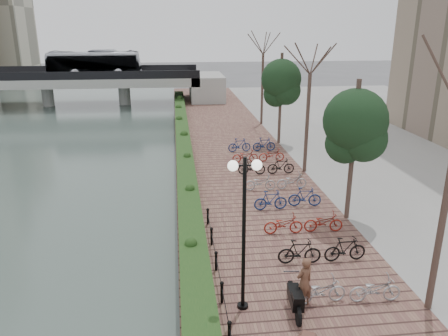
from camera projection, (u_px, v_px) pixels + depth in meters
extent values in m
cube|color=brown|center=(238.00, 170.00, 28.41)|extent=(8.00, 75.00, 0.50)
cube|color=#153C17|center=(184.00, 153.00, 30.24)|extent=(1.10, 56.00, 0.60)
cylinder|color=black|center=(229.00, 334.00, 12.36)|extent=(0.10, 0.10, 0.70)
cylinder|color=black|center=(222.00, 293.00, 14.25)|extent=(0.10, 0.10, 0.70)
cylinder|color=black|center=(216.00, 262.00, 16.14)|extent=(0.10, 0.10, 0.70)
cylinder|color=black|center=(212.00, 237.00, 18.03)|extent=(0.10, 0.10, 0.70)
cylinder|color=black|center=(208.00, 217.00, 19.92)|extent=(0.10, 0.10, 0.70)
cylinder|color=black|center=(244.00, 236.00, 13.33)|extent=(0.12, 0.12, 5.07)
cylinder|color=black|center=(245.00, 165.00, 12.62)|extent=(0.70, 0.06, 0.06)
sphere|color=white|center=(233.00, 166.00, 12.59)|extent=(0.32, 0.32, 0.32)
sphere|color=white|center=(257.00, 165.00, 12.66)|extent=(0.32, 0.32, 0.32)
imported|color=brown|center=(304.00, 282.00, 13.94)|extent=(0.75, 0.64, 1.73)
imported|color=#A8A9AD|center=(321.00, 291.00, 14.20)|extent=(0.60, 1.71, 0.90)
imported|color=black|center=(299.00, 251.00, 16.64)|extent=(0.47, 1.66, 1.00)
imported|color=maroon|center=(283.00, 223.00, 19.11)|extent=(0.60, 1.71, 0.90)
imported|color=navy|center=(270.00, 199.00, 21.55)|extent=(0.47, 1.66, 1.00)
imported|color=#A8A9AD|center=(260.00, 183.00, 24.03)|extent=(0.60, 1.71, 0.90)
imported|color=black|center=(252.00, 167.00, 26.47)|extent=(0.47, 1.66, 1.00)
imported|color=maroon|center=(245.00, 156.00, 28.94)|extent=(0.60, 1.72, 0.90)
imported|color=navy|center=(240.00, 145.00, 31.38)|extent=(0.47, 1.66, 1.00)
imported|color=#A8A9AD|center=(374.00, 287.00, 14.39)|extent=(0.60, 1.71, 0.90)
imported|color=black|center=(344.00, 248.00, 16.83)|extent=(0.47, 1.66, 1.00)
imported|color=maroon|center=(322.00, 221.00, 19.30)|extent=(0.60, 1.71, 0.90)
imported|color=navy|center=(306.00, 198.00, 21.74)|extent=(0.47, 1.66, 1.00)
imported|color=#A8A9AD|center=(292.00, 181.00, 24.22)|extent=(0.60, 1.71, 0.90)
imported|color=black|center=(281.00, 166.00, 26.66)|extent=(0.47, 1.66, 1.00)
imported|color=maroon|center=(272.00, 155.00, 29.13)|extent=(0.60, 1.72, 0.90)
imported|color=navy|center=(264.00, 144.00, 31.57)|extent=(0.47, 1.66, 1.00)
cube|color=#9FA09A|center=(46.00, 81.00, 51.52)|extent=(36.00, 8.00, 1.00)
cube|color=black|center=(35.00, 76.00, 47.54)|extent=(36.00, 0.15, 0.90)
cube|color=black|center=(53.00, 69.00, 54.91)|extent=(36.00, 0.15, 0.90)
cylinder|color=#9FA09A|center=(48.00, 96.00, 52.06)|extent=(1.40, 1.40, 2.50)
cylinder|color=#9FA09A|center=(124.00, 94.00, 53.02)|extent=(1.40, 1.40, 2.50)
imported|color=silver|center=(94.00, 63.00, 51.51)|extent=(2.52, 10.77, 3.00)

